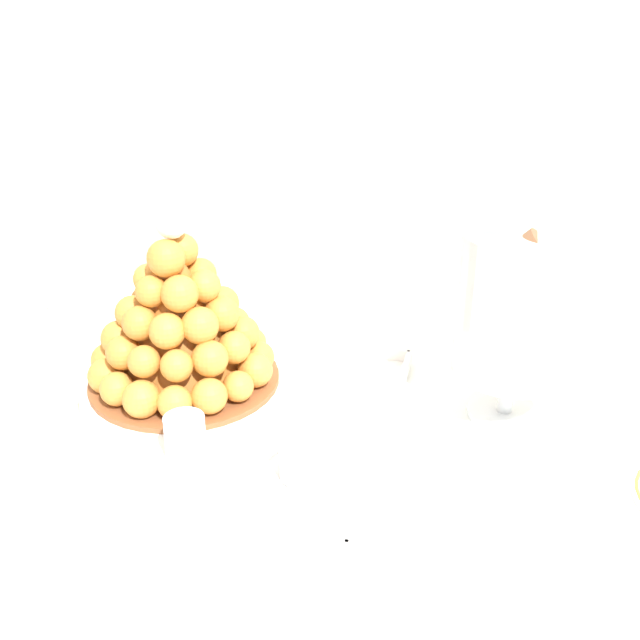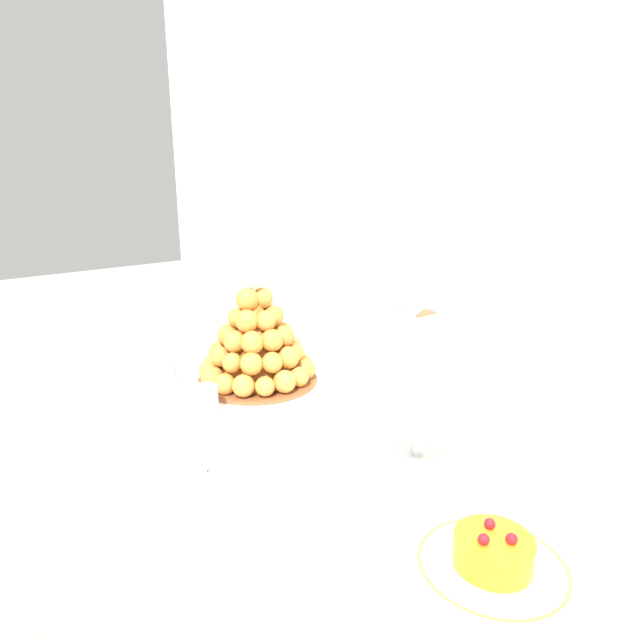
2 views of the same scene
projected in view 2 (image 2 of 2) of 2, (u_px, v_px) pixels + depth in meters
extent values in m
cube|color=silver|center=(565.00, 147.00, 1.51)|extent=(4.80, 0.10, 2.50)
cylinder|color=brown|center=(30.00, 488.00, 1.51)|extent=(0.04, 0.04, 0.70)
cylinder|color=brown|center=(248.00, 418.00, 1.93)|extent=(0.04, 0.04, 0.70)
cube|color=brown|center=(283.00, 425.00, 1.08)|extent=(1.56, 0.81, 0.02)
cube|color=white|center=(283.00, 419.00, 1.07)|extent=(1.62, 0.87, 0.00)
cube|color=white|center=(54.00, 591.00, 0.86)|extent=(1.62, 0.01, 0.31)
cube|color=white|center=(427.00, 429.00, 1.38)|extent=(1.62, 0.01, 0.31)
cube|color=white|center=(135.00, 376.00, 1.73)|extent=(0.01, 0.87, 0.31)
cube|color=white|center=(230.00, 390.00, 1.20)|extent=(0.61, 0.42, 0.01)
cube|color=white|center=(134.00, 411.00, 1.07)|extent=(0.61, 0.01, 0.02)
cube|color=white|center=(307.00, 364.00, 1.32)|extent=(0.61, 0.01, 0.02)
cube|color=white|center=(171.00, 350.00, 1.43)|extent=(0.01, 0.42, 0.02)
cube|color=white|center=(316.00, 436.00, 0.97)|extent=(0.01, 0.42, 0.02)
cylinder|color=white|center=(230.00, 388.00, 1.20)|extent=(0.39, 0.39, 0.00)
cylinder|color=brown|center=(258.00, 380.00, 1.23)|extent=(0.27, 0.27, 0.01)
cone|color=#BD742F|center=(256.00, 336.00, 1.21)|extent=(0.18, 0.18, 0.20)
sphere|color=gold|center=(285.00, 382.00, 1.15)|extent=(0.05, 0.05, 0.05)
sphere|color=gold|center=(299.00, 377.00, 1.18)|extent=(0.04, 0.04, 0.04)
sphere|color=orange|center=(305.00, 369.00, 1.22)|extent=(0.05, 0.05, 0.05)
sphere|color=orange|center=(302.00, 363.00, 1.26)|extent=(0.04, 0.04, 0.04)
sphere|color=gold|center=(293.00, 357.00, 1.30)|extent=(0.05, 0.05, 0.05)
sphere|color=gold|center=(278.00, 354.00, 1.32)|extent=(0.05, 0.05, 0.05)
sphere|color=gold|center=(260.00, 353.00, 1.33)|extent=(0.04, 0.04, 0.04)
sphere|color=gold|center=(242.00, 355.00, 1.32)|extent=(0.05, 0.05, 0.05)
sphere|color=orange|center=(226.00, 358.00, 1.29)|extent=(0.05, 0.05, 0.05)
sphere|color=orange|center=(214.00, 364.00, 1.25)|extent=(0.05, 0.05, 0.05)
sphere|color=gold|center=(209.00, 371.00, 1.21)|extent=(0.05, 0.05, 0.05)
sphere|color=gold|center=(213.00, 378.00, 1.17)|extent=(0.05, 0.05, 0.05)
sphere|color=gold|center=(225.00, 384.00, 1.14)|extent=(0.05, 0.05, 0.05)
sphere|color=gold|center=(243.00, 386.00, 1.13)|extent=(0.05, 0.05, 0.05)
sphere|color=gold|center=(265.00, 386.00, 1.13)|extent=(0.04, 0.04, 0.04)
sphere|color=orange|center=(288.00, 357.00, 1.17)|extent=(0.05, 0.05, 0.05)
sphere|color=orange|center=(295.00, 352.00, 1.22)|extent=(0.04, 0.04, 0.04)
sphere|color=orange|center=(291.00, 345.00, 1.26)|extent=(0.05, 0.05, 0.05)
sphere|color=gold|center=(279.00, 341.00, 1.29)|extent=(0.04, 0.04, 0.04)
sphere|color=orange|center=(262.00, 340.00, 1.30)|extent=(0.04, 0.04, 0.04)
sphere|color=orange|center=(243.00, 341.00, 1.29)|extent=(0.04, 0.04, 0.04)
sphere|color=orange|center=(228.00, 345.00, 1.26)|extent=(0.05, 0.05, 0.05)
sphere|color=orange|center=(219.00, 351.00, 1.22)|extent=(0.05, 0.05, 0.05)
sphere|color=gold|center=(220.00, 357.00, 1.18)|extent=(0.04, 0.04, 0.04)
sphere|color=gold|center=(232.00, 363.00, 1.15)|extent=(0.04, 0.04, 0.04)
sphere|color=gold|center=(251.00, 364.00, 1.14)|extent=(0.05, 0.05, 0.05)
sphere|color=gold|center=(272.00, 362.00, 1.15)|extent=(0.04, 0.04, 0.04)
sphere|color=orange|center=(283.00, 336.00, 1.19)|extent=(0.05, 0.05, 0.05)
sphere|color=gold|center=(282.00, 331.00, 1.24)|extent=(0.04, 0.04, 0.04)
sphere|color=gold|center=(269.00, 328.00, 1.26)|extent=(0.04, 0.04, 0.04)
sphere|color=gold|center=(250.00, 328.00, 1.26)|extent=(0.05, 0.05, 0.05)
sphere|color=gold|center=(234.00, 331.00, 1.24)|extent=(0.05, 0.05, 0.05)
sphere|color=orange|center=(228.00, 335.00, 1.20)|extent=(0.05, 0.05, 0.05)
sphere|color=gold|center=(235.00, 341.00, 1.16)|extent=(0.05, 0.05, 0.05)
sphere|color=gold|center=(252.00, 343.00, 1.15)|extent=(0.05, 0.05, 0.05)
sphere|color=orange|center=(272.00, 340.00, 1.16)|extent=(0.05, 0.05, 0.05)
sphere|color=orange|center=(274.00, 315.00, 1.20)|extent=(0.04, 0.04, 0.04)
sphere|color=gold|center=(264.00, 312.00, 1.23)|extent=(0.05, 0.05, 0.05)
sphere|color=gold|center=(246.00, 313.00, 1.22)|extent=(0.04, 0.04, 0.04)
sphere|color=orange|center=(237.00, 318.00, 1.19)|extent=(0.04, 0.04, 0.04)
sphere|color=gold|center=(247.00, 321.00, 1.16)|extent=(0.05, 0.05, 0.05)
sphere|color=gold|center=(266.00, 321.00, 1.17)|extent=(0.04, 0.04, 0.04)
sphere|color=orange|center=(263.00, 298.00, 1.19)|extent=(0.04, 0.04, 0.04)
sphere|color=orange|center=(247.00, 299.00, 1.18)|extent=(0.05, 0.05, 0.05)
sphere|color=white|center=(254.00, 279.00, 1.17)|extent=(0.04, 0.04, 0.04)
cylinder|color=silver|center=(143.00, 358.00, 1.31)|extent=(0.05, 0.05, 0.05)
cylinder|color=#F4EAC6|center=(144.00, 364.00, 1.31)|extent=(0.05, 0.05, 0.02)
cylinder|color=white|center=(143.00, 357.00, 1.31)|extent=(0.05, 0.05, 0.02)
sphere|color=brown|center=(145.00, 353.00, 1.30)|extent=(0.02, 0.02, 0.02)
cylinder|color=silver|center=(165.00, 377.00, 1.18)|extent=(0.05, 0.05, 0.06)
cylinder|color=#F4EAC6|center=(166.00, 384.00, 1.19)|extent=(0.05, 0.05, 0.02)
cylinder|color=white|center=(165.00, 375.00, 1.18)|extent=(0.05, 0.05, 0.02)
sphere|color=brown|center=(164.00, 368.00, 1.18)|extent=(0.01, 0.01, 0.01)
cylinder|color=silver|center=(206.00, 400.00, 1.07)|extent=(0.05, 0.05, 0.06)
cylinder|color=gold|center=(206.00, 407.00, 1.08)|extent=(0.04, 0.04, 0.02)
cylinder|color=#EAC166|center=(205.00, 398.00, 1.07)|extent=(0.04, 0.04, 0.02)
sphere|color=brown|center=(208.00, 392.00, 1.07)|extent=(0.01, 0.01, 0.01)
cylinder|color=silver|center=(245.00, 427.00, 0.96)|extent=(0.06, 0.06, 0.05)
cylinder|color=gold|center=(245.00, 434.00, 0.97)|extent=(0.05, 0.05, 0.02)
cylinder|color=#EAC166|center=(245.00, 425.00, 0.96)|extent=(0.05, 0.05, 0.02)
sphere|color=brown|center=(245.00, 417.00, 0.97)|extent=(0.02, 0.02, 0.02)
cylinder|color=white|center=(199.00, 352.00, 1.39)|extent=(0.10, 0.10, 0.03)
cylinder|color=#F2CC59|center=(199.00, 348.00, 1.39)|extent=(0.09, 0.09, 0.00)
cylinder|color=white|center=(417.00, 455.00, 0.93)|extent=(0.10, 0.10, 0.01)
cylinder|color=white|center=(418.00, 437.00, 0.92)|extent=(0.02, 0.02, 0.06)
cylinder|color=white|center=(422.00, 368.00, 0.89)|extent=(0.15, 0.15, 0.18)
cylinder|color=yellow|center=(428.00, 412.00, 0.90)|extent=(0.07, 0.05, 0.07)
cylinder|color=#F9A54C|center=(419.00, 404.00, 0.93)|extent=(0.07, 0.06, 0.07)
cylinder|color=#D199D8|center=(400.00, 411.00, 0.91)|extent=(0.07, 0.06, 0.05)
cylinder|color=#72B2E0|center=(431.00, 397.00, 0.90)|extent=(0.05, 0.05, 0.05)
cylinder|color=yellow|center=(427.00, 389.00, 0.93)|extent=(0.06, 0.05, 0.06)
cylinder|color=#E54C47|center=(409.00, 394.00, 0.91)|extent=(0.05, 0.06, 0.04)
cylinder|color=brown|center=(420.00, 404.00, 0.87)|extent=(0.07, 0.05, 0.07)
cylinder|color=brown|center=(428.00, 381.00, 0.90)|extent=(0.07, 0.06, 0.07)
cylinder|color=#E54C47|center=(410.00, 380.00, 0.90)|extent=(0.07, 0.06, 0.06)
cylinder|color=#E54C47|center=(422.00, 387.00, 0.88)|extent=(0.07, 0.06, 0.06)
cylinder|color=#E54C47|center=(429.00, 364.00, 0.91)|extent=(0.05, 0.05, 0.05)
cylinder|color=#D199D8|center=(400.00, 366.00, 0.90)|extent=(0.07, 0.06, 0.06)
cylinder|color=#F9A54C|center=(430.00, 374.00, 0.86)|extent=(0.07, 0.06, 0.07)
cylinder|color=yellow|center=(416.00, 346.00, 0.92)|extent=(0.06, 0.06, 0.06)
cylinder|color=#E54C47|center=(401.00, 352.00, 0.89)|extent=(0.07, 0.06, 0.06)
cylinder|color=#F9A54C|center=(422.00, 359.00, 0.86)|extent=(0.06, 0.05, 0.06)
cylinder|color=brown|center=(440.00, 355.00, 0.88)|extent=(0.06, 0.05, 0.06)
cylinder|color=yellow|center=(407.00, 334.00, 0.90)|extent=(0.06, 0.05, 0.06)
cylinder|color=#F9A54C|center=(422.00, 342.00, 0.86)|extent=(0.06, 0.05, 0.06)
cylinder|color=yellow|center=(439.00, 338.00, 0.88)|extent=(0.06, 0.05, 0.05)
cylinder|color=#72B2E0|center=(399.00, 322.00, 0.88)|extent=(0.05, 0.05, 0.05)
cylinder|color=brown|center=(429.00, 328.00, 0.85)|extent=(0.05, 0.06, 0.05)
cylinder|color=brown|center=(438.00, 323.00, 0.88)|extent=(0.06, 0.05, 0.04)
cylinder|color=white|center=(492.00, 566.00, 0.67)|extent=(0.18, 0.18, 0.01)
torus|color=gold|center=(492.00, 564.00, 0.67)|extent=(0.18, 0.18, 0.00)
cylinder|color=orange|center=(493.00, 551.00, 0.67)|extent=(0.10, 0.10, 0.04)
sphere|color=#A51923|center=(512.00, 539.00, 0.65)|extent=(0.01, 0.01, 0.01)
sphere|color=#A51923|center=(490.00, 524.00, 0.68)|extent=(0.01, 0.01, 0.01)
sphere|color=#A51923|center=(484.00, 539.00, 0.65)|extent=(0.01, 0.01, 0.01)
cylinder|color=silver|center=(287.00, 364.00, 1.36)|extent=(0.06, 0.06, 0.00)
cylinder|color=silver|center=(286.00, 349.00, 1.35)|extent=(0.01, 0.01, 0.07)
sphere|color=silver|center=(286.00, 323.00, 1.33)|extent=(0.07, 0.07, 0.07)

